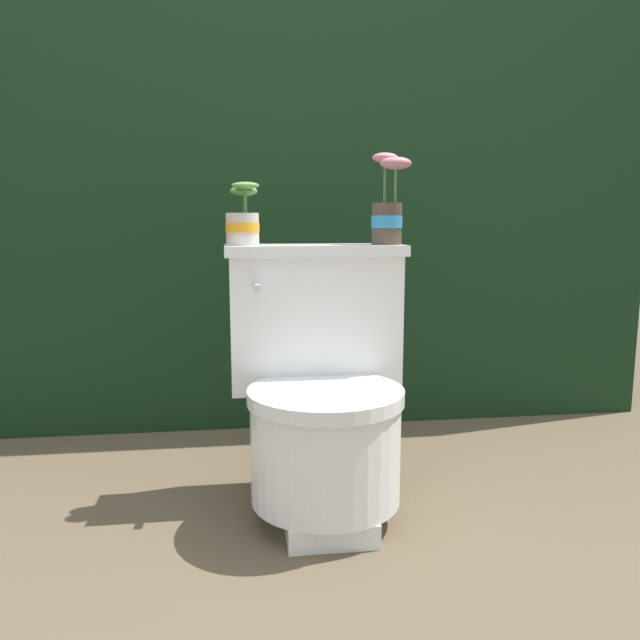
% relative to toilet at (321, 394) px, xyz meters
% --- Properties ---
extents(ground_plane, '(12.00, 12.00, 0.00)m').
position_rel_toilet_xyz_m(ground_plane, '(-0.06, -0.08, -0.32)').
color(ground_plane, brown).
extents(hedge_backdrop, '(2.91, 0.93, 1.71)m').
position_rel_toilet_xyz_m(hedge_backdrop, '(-0.06, 1.15, 0.53)').
color(hedge_backdrop, black).
rests_on(hedge_backdrop, ground).
extents(toilet, '(0.50, 0.52, 0.72)m').
position_rel_toilet_xyz_m(toilet, '(0.00, 0.00, 0.00)').
color(toilet, white).
rests_on(toilet, ground).
extents(potted_plant_left, '(0.09, 0.09, 0.17)m').
position_rel_toilet_xyz_m(potted_plant_left, '(-0.20, 0.13, 0.46)').
color(potted_plant_left, beige).
rests_on(potted_plant_left, toilet).
extents(potted_plant_midleft, '(0.11, 0.11, 0.26)m').
position_rel_toilet_xyz_m(potted_plant_midleft, '(0.21, 0.13, 0.50)').
color(potted_plant_midleft, '#47382D').
rests_on(potted_plant_midleft, toilet).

